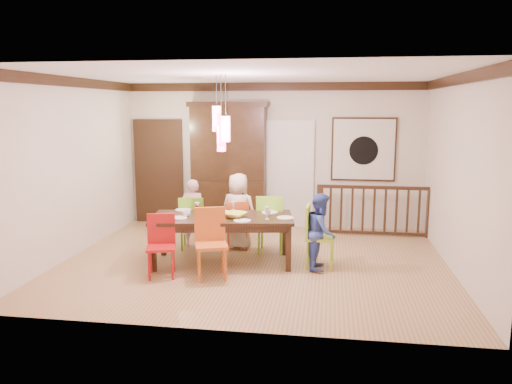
# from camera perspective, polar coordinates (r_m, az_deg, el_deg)

# --- Properties ---
(floor) EXTENTS (6.00, 6.00, 0.00)m
(floor) POSITION_cam_1_polar(r_m,az_deg,el_deg) (8.00, -0.21, -7.95)
(floor) COLOR #987449
(floor) RESTS_ON ground
(ceiling) EXTENTS (6.00, 6.00, 0.00)m
(ceiling) POSITION_cam_1_polar(r_m,az_deg,el_deg) (7.64, -0.22, 13.25)
(ceiling) COLOR white
(ceiling) RESTS_ON wall_back
(wall_back) EXTENTS (6.00, 0.00, 6.00)m
(wall_back) POSITION_cam_1_polar(r_m,az_deg,el_deg) (10.15, 1.93, 4.19)
(wall_back) COLOR beige
(wall_back) RESTS_ON floor
(wall_left) EXTENTS (0.00, 5.00, 5.00)m
(wall_left) POSITION_cam_1_polar(r_m,az_deg,el_deg) (8.66, -20.25, 2.63)
(wall_left) COLOR beige
(wall_left) RESTS_ON floor
(wall_right) EXTENTS (0.00, 5.00, 5.00)m
(wall_right) POSITION_cam_1_polar(r_m,az_deg,el_deg) (7.82, 22.08, 1.81)
(wall_right) COLOR beige
(wall_right) RESTS_ON floor
(crown_molding) EXTENTS (6.00, 5.00, 0.16)m
(crown_molding) POSITION_cam_1_polar(r_m,az_deg,el_deg) (7.63, -0.22, 12.65)
(crown_molding) COLOR black
(crown_molding) RESTS_ON wall_back
(panel_door) EXTENTS (1.04, 0.07, 2.24)m
(panel_door) POSITION_cam_1_polar(r_m,az_deg,el_deg) (10.69, -11.01, 2.14)
(panel_door) COLOR black
(panel_door) RESTS_ON wall_back
(white_doorway) EXTENTS (0.97, 0.05, 2.22)m
(white_doorway) POSITION_cam_1_polar(r_m,az_deg,el_deg) (10.13, 3.86, 1.88)
(white_doorway) COLOR silver
(white_doorway) RESTS_ON wall_back
(painting) EXTENTS (1.25, 0.06, 1.25)m
(painting) POSITION_cam_1_polar(r_m,az_deg,el_deg) (10.05, 12.19, 4.78)
(painting) COLOR black
(painting) RESTS_ON wall_back
(pendant_cluster) EXTENTS (0.27, 0.21, 1.14)m
(pendant_cluster) POSITION_cam_1_polar(r_m,az_deg,el_deg) (7.59, -3.99, 7.26)
(pendant_cluster) COLOR #FB4B7A
(pendant_cluster) RESTS_ON ceiling
(dining_table) EXTENTS (2.29, 1.30, 0.75)m
(dining_table) POSITION_cam_1_polar(r_m,az_deg,el_deg) (7.79, -3.86, -3.36)
(dining_table) COLOR black
(dining_table) RESTS_ON floor
(chair_far_left) EXTENTS (0.48, 0.48, 0.93)m
(chair_far_left) POSITION_cam_1_polar(r_m,az_deg,el_deg) (8.65, -7.26, -3.04)
(chair_far_left) COLOR #66A81F
(chair_far_left) RESTS_ON floor
(chair_far_mid) EXTENTS (0.49, 0.49, 0.86)m
(chair_far_mid) POSITION_cam_1_polar(r_m,az_deg,el_deg) (8.59, -2.29, -3.33)
(chair_far_mid) COLOR #C24B1D
(chair_far_mid) RESTS_ON floor
(chair_far_right) EXTENTS (0.45, 0.45, 0.99)m
(chair_far_right) POSITION_cam_1_polar(r_m,az_deg,el_deg) (8.38, 1.75, -3.13)
(chair_far_right) COLOR #81C72E
(chair_far_right) RESTS_ON floor
(chair_near_left) EXTENTS (0.50, 0.50, 0.90)m
(chair_near_left) POSITION_cam_1_polar(r_m,az_deg,el_deg) (7.31, -10.82, -5.66)
(chair_near_left) COLOR #A71414
(chair_near_left) RESTS_ON floor
(chair_near_mid) EXTENTS (0.57, 0.57, 1.00)m
(chair_near_mid) POSITION_cam_1_polar(r_m,az_deg,el_deg) (7.15, -5.15, -5.40)
(chair_near_mid) COLOR #C3591E
(chair_near_mid) RESTS_ON floor
(chair_end_right) EXTENTS (0.45, 0.45, 0.96)m
(chair_end_right) POSITION_cam_1_polar(r_m,az_deg,el_deg) (7.66, 7.38, -4.57)
(chair_end_right) COLOR #9CC82C
(chair_end_right) RESTS_ON floor
(china_hutch) EXTENTS (1.60, 0.46, 2.52)m
(china_hutch) POSITION_cam_1_polar(r_m,az_deg,el_deg) (10.11, -3.13, 3.10)
(china_hutch) COLOR black
(china_hutch) RESTS_ON floor
(balustrade) EXTENTS (2.16, 0.12, 0.96)m
(balustrade) POSITION_cam_1_polar(r_m,az_deg,el_deg) (9.72, 13.34, -1.99)
(balustrade) COLOR black
(balustrade) RESTS_ON floor
(person_far_left) EXTENTS (0.50, 0.40, 1.19)m
(person_far_left) POSITION_cam_1_polar(r_m,az_deg,el_deg) (8.81, -7.25, -2.38)
(person_far_left) COLOR #FFC2D1
(person_far_left) RESTS_ON floor
(person_far_mid) EXTENTS (0.71, 0.53, 1.31)m
(person_far_mid) POSITION_cam_1_polar(r_m,az_deg,el_deg) (8.58, -2.03, -2.19)
(person_far_mid) COLOR beige
(person_far_mid) RESTS_ON floor
(person_end_right) EXTENTS (0.47, 0.58, 1.16)m
(person_end_right) POSITION_cam_1_polar(r_m,az_deg,el_deg) (7.59, 7.44, -4.48)
(person_end_right) COLOR #3A51A4
(person_end_right) RESTS_ON floor
(serving_bowl) EXTENTS (0.44, 0.44, 0.08)m
(serving_bowl) POSITION_cam_1_polar(r_m,az_deg,el_deg) (7.66, -2.39, -2.64)
(serving_bowl) COLOR #CDD03B
(serving_bowl) RESTS_ON dining_table
(small_bowl) EXTENTS (0.26, 0.26, 0.07)m
(small_bowl) POSITION_cam_1_polar(r_m,az_deg,el_deg) (7.89, -5.67, -2.36)
(small_bowl) COLOR white
(small_bowl) RESTS_ON dining_table
(cup_left) EXTENTS (0.14, 0.14, 0.09)m
(cup_left) POSITION_cam_1_polar(r_m,az_deg,el_deg) (7.78, -7.92, -2.50)
(cup_left) COLOR silver
(cup_left) RESTS_ON dining_table
(cup_right) EXTENTS (0.11, 0.11, 0.08)m
(cup_right) POSITION_cam_1_polar(r_m,az_deg,el_deg) (7.79, 1.37, -2.41)
(cup_right) COLOR silver
(cup_right) RESTS_ON dining_table
(plate_far_left) EXTENTS (0.26, 0.26, 0.01)m
(plate_far_left) POSITION_cam_1_polar(r_m,az_deg,el_deg) (8.28, -8.34, -2.03)
(plate_far_left) COLOR white
(plate_far_left) RESTS_ON dining_table
(plate_far_mid) EXTENTS (0.26, 0.26, 0.01)m
(plate_far_mid) POSITION_cam_1_polar(r_m,az_deg,el_deg) (8.04, -3.75, -2.30)
(plate_far_mid) COLOR white
(plate_far_mid) RESTS_ON dining_table
(plate_far_right) EXTENTS (0.26, 0.26, 0.01)m
(plate_far_right) POSITION_cam_1_polar(r_m,az_deg,el_deg) (8.00, 1.58, -2.34)
(plate_far_right) COLOR white
(plate_far_right) RESTS_ON dining_table
(plate_near_left) EXTENTS (0.26, 0.26, 0.01)m
(plate_near_left) POSITION_cam_1_polar(r_m,az_deg,el_deg) (7.70, -8.82, -2.94)
(plate_near_left) COLOR white
(plate_near_left) RESTS_ON dining_table
(plate_near_mid) EXTENTS (0.26, 0.26, 0.01)m
(plate_near_mid) POSITION_cam_1_polar(r_m,az_deg,el_deg) (7.42, -1.58, -3.30)
(plate_near_mid) COLOR white
(plate_near_mid) RESTS_ON dining_table
(plate_end_right) EXTENTS (0.26, 0.26, 0.01)m
(plate_end_right) POSITION_cam_1_polar(r_m,az_deg,el_deg) (7.63, 3.37, -2.96)
(plate_end_right) COLOR white
(plate_end_right) RESTS_ON dining_table
(wine_glass_a) EXTENTS (0.08, 0.08, 0.19)m
(wine_glass_a) POSITION_cam_1_polar(r_m,az_deg,el_deg) (7.95, -6.74, -1.85)
(wine_glass_a) COLOR #590C19
(wine_glass_a) RESTS_ON dining_table
(wine_glass_b) EXTENTS (0.08, 0.08, 0.19)m
(wine_glass_b) POSITION_cam_1_polar(r_m,az_deg,el_deg) (7.97, -2.57, -1.76)
(wine_glass_b) COLOR silver
(wine_glass_b) RESTS_ON dining_table
(wine_glass_c) EXTENTS (0.08, 0.08, 0.19)m
(wine_glass_c) POSITION_cam_1_polar(r_m,az_deg,el_deg) (7.51, -5.41, -2.50)
(wine_glass_c) COLOR #590C19
(wine_glass_c) RESTS_ON dining_table
(wine_glass_d) EXTENTS (0.08, 0.08, 0.19)m
(wine_glass_d) POSITION_cam_1_polar(r_m,az_deg,el_deg) (7.53, 1.30, -2.43)
(wine_glass_d) COLOR silver
(wine_glass_d) RESTS_ON dining_table
(napkin) EXTENTS (0.18, 0.14, 0.01)m
(napkin) POSITION_cam_1_polar(r_m,az_deg,el_deg) (7.49, -4.64, -3.21)
(napkin) COLOR #D83359
(napkin) RESTS_ON dining_table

